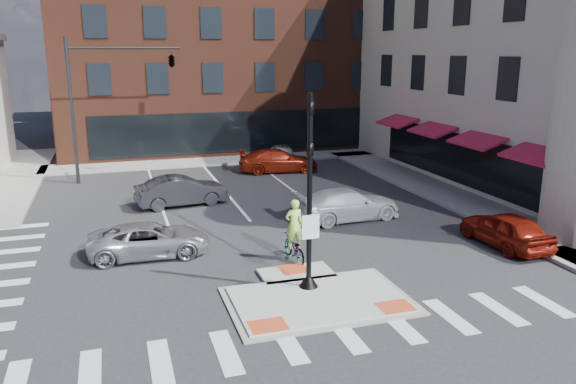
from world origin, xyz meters
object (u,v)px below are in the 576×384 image
object	(u,v)px
bg_car_red	(278,161)
cyclist	(294,240)
silver_suv	(149,240)
bg_car_dark	(182,191)
white_pickup	(347,204)
bg_car_silver	(281,154)
red_sedan	(506,229)

from	to	relation	value
bg_car_red	cyclist	bearing A→B (deg)	171.79
bg_car_red	silver_suv	bearing A→B (deg)	151.79
silver_suv	bg_car_dark	bearing A→B (deg)	-15.32
bg_car_dark	cyclist	distance (m)	9.03
white_pickup	bg_car_dark	distance (m)	8.06
silver_suv	bg_car_silver	distance (m)	17.68
bg_car_dark	cyclist	world-z (taller)	cyclist
white_pickup	bg_car_dark	world-z (taller)	bg_car_dark
white_pickup	bg_car_red	distance (m)	10.57
white_pickup	cyclist	distance (m)	5.52
red_sedan	bg_car_dark	distance (m)	14.58
red_sedan	bg_car_dark	bearing A→B (deg)	-43.26
cyclist	bg_car_silver	bearing A→B (deg)	-108.71
silver_suv	bg_car_red	world-z (taller)	bg_car_red
bg_car_dark	cyclist	xyz separation A→B (m)	(2.86, -8.57, 0.04)
bg_car_dark	bg_car_silver	size ratio (longest dim) A/B	1.08
bg_car_dark	silver_suv	bearing A→B (deg)	155.82
silver_suv	cyclist	distance (m)	5.27
bg_car_dark	bg_car_silver	distance (m)	11.24
red_sedan	cyclist	world-z (taller)	cyclist
red_sedan	bg_car_silver	distance (m)	18.28
silver_suv	bg_car_red	xyz separation A→B (m)	(8.62, 12.57, 0.10)
bg_car_dark	bg_car_silver	bearing A→B (deg)	-49.06
red_sedan	bg_car_red	xyz separation A→B (m)	(-4.38, 15.60, 0.02)
silver_suv	bg_car_dark	size ratio (longest dim) A/B	1.00
white_pickup	bg_car_silver	world-z (taller)	white_pickup
white_pickup	bg_car_red	xyz separation A→B (m)	(-0.03, 10.57, 0.01)
white_pickup	bg_car_red	world-z (taller)	bg_car_red
white_pickup	bg_car_silver	distance (m)	12.94
cyclist	white_pickup	bearing A→B (deg)	-136.69
bg_car_dark	red_sedan	bearing A→B (deg)	-138.22
cyclist	bg_car_dark	bearing A→B (deg)	-74.91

